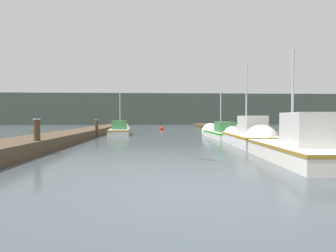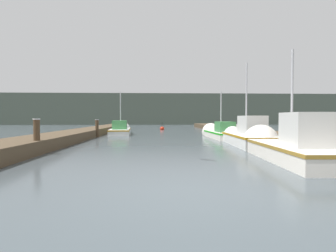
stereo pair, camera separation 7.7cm
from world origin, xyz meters
name	(u,v)px [view 1 (the left image)]	position (x,y,z in m)	size (l,w,h in m)	color
ground_plane	(196,193)	(0.00, 0.00, 0.00)	(200.00, 200.00, 0.00)	#424C51
dock_left	(86,132)	(-6.27, 16.00, 0.27)	(2.25, 40.00, 0.55)	#4C3D2B
dock_right	(242,132)	(6.27, 16.00, 0.27)	(2.25, 40.00, 0.55)	#4C3D2B
distant_shore_ridge	(159,110)	(0.00, 56.23, 3.21)	(120.00, 16.00, 6.42)	#424C42
fishing_boat_0	(287,146)	(3.90, 4.15, 0.42)	(2.06, 5.78, 4.32)	silver
fishing_boat_1	(243,136)	(4.08, 9.30, 0.44)	(1.92, 6.13, 4.85)	silver
fishing_boat_2	(219,133)	(3.88, 14.09, 0.34)	(1.70, 6.10, 3.81)	silver
fishing_boat_3	(120,130)	(-3.95, 18.85, 0.35)	(2.07, 6.56, 4.26)	silver
mooring_piling_0	(97,128)	(-5.11, 14.49, 0.66)	(0.28, 0.28, 1.31)	#473523
mooring_piling_1	(37,137)	(-5.39, 5.45, 0.71)	(0.27, 0.27, 1.41)	#473523
channel_buoy	(161,129)	(-0.09, 26.08, 0.15)	(0.50, 0.50, 1.00)	red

